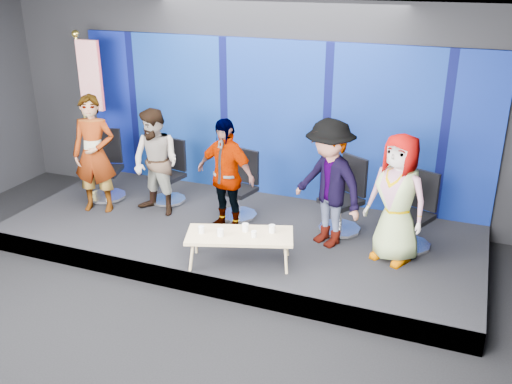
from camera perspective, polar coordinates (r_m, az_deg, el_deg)
ground at (r=6.87m, az=-9.92°, el=-14.16°), size 10.00×10.00×0.00m
room_walls at (r=5.79m, az=-11.49°, el=5.66°), size 10.02×8.02×3.51m
riser at (r=8.69m, az=-1.52°, el=-4.41°), size 7.00×3.00×0.30m
backdrop at (r=9.44m, az=1.86°, el=7.20°), size 7.00×0.08×2.60m
chair_a at (r=9.89m, az=-14.76°, el=1.55°), size 0.80×0.80×1.15m
panelist_a at (r=9.25m, az=-15.85°, el=3.65°), size 0.78×0.62×1.86m
chair_b at (r=9.53m, az=-8.64°, el=1.04°), size 0.68×0.68×1.04m
panelist_b at (r=8.93m, az=-9.97°, el=2.89°), size 0.92×0.78×1.68m
chair_c at (r=8.86m, az=-1.61°, el=-0.35°), size 0.71×0.71×1.05m
panelist_c at (r=8.25m, az=-3.10°, el=1.67°), size 1.07×0.64×1.70m
chair_d at (r=8.47m, az=8.72°, el=-1.54°), size 0.86×0.86×1.12m
panelist_d at (r=7.84m, az=7.28°, el=0.84°), size 1.35×1.17×1.81m
chair_e at (r=8.21m, az=15.43°, el=-3.00°), size 0.79×0.79×1.08m
panelist_e at (r=7.59m, az=13.95°, el=-0.67°), size 1.00×0.84×1.74m
coffee_table at (r=7.46m, az=-1.64°, el=-4.47°), size 1.50×1.00×0.43m
mug_a at (r=7.48m, az=-5.48°, el=-3.77°), size 0.08×0.08×0.09m
mug_b at (r=7.39m, az=-3.57°, el=-4.04°), size 0.09×0.09×0.10m
mug_c at (r=7.50m, az=-1.07°, el=-3.57°), size 0.09×0.09×0.10m
mug_d at (r=7.34m, az=-0.21°, el=-4.23°), size 0.07×0.07×0.08m
mug_e at (r=7.47m, az=1.61°, el=-3.69°), size 0.09×0.09×0.10m
flag_stand at (r=10.28m, az=-16.30°, el=8.24°), size 0.61×0.36×2.68m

